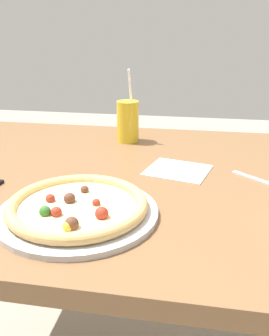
{
  "coord_description": "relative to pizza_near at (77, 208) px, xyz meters",
  "views": [
    {
      "loc": [
        0.22,
        -0.89,
        1.11
      ],
      "look_at": [
        0.07,
        -0.04,
        0.78
      ],
      "focal_mm": 39.04,
      "sensor_mm": 36.0,
      "label": 1
    }
  ],
  "objects": [
    {
      "name": "dining_table",
      "position": [
        0.01,
        0.25,
        -0.12
      ],
      "size": [
        1.26,
        0.95,
        0.75
      ],
      "color": "brown",
      "rests_on": "ground"
    },
    {
      "name": "pizza_near",
      "position": [
        0.0,
        0.0,
        0.0
      ],
      "size": [
        0.33,
        0.33,
        0.04
      ],
      "color": "#B7B7BC",
      "rests_on": "dining_table"
    },
    {
      "name": "drink_cup_colored",
      "position": [
        -0.0,
        0.54,
        0.05
      ],
      "size": [
        0.07,
        0.07,
        0.24
      ],
      "color": "gold",
      "rests_on": "dining_table"
    },
    {
      "name": "paper_napkin",
      "position": [
        0.19,
        0.29,
        -0.02
      ],
      "size": [
        0.19,
        0.18,
        0.0
      ],
      "primitive_type": "cube",
      "rotation": [
        0.0,
        0.0,
        -0.25
      ],
      "color": "white",
      "rests_on": "dining_table"
    }
  ]
}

